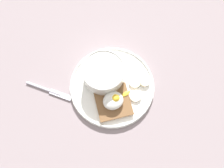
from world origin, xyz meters
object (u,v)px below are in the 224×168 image
toast_slice (113,102)px  banana_slice_left (135,82)px  banana_slice_back (145,82)px  banana_slice_front (136,96)px  poached_egg (114,100)px  knife (49,90)px  oatmeal_bowl (104,73)px

toast_slice → banana_slice_left: 8.99cm
toast_slice → banana_slice_back: bearing=6.3°
banana_slice_front → poached_egg: bearing=168.1°
banana_slice_back → poached_egg: bearing=-173.7°
banana_slice_back → banana_slice_left: bearing=156.2°
banana_slice_back → banana_slice_front: bearing=-150.0°
banana_slice_back → toast_slice: bearing=-173.7°
knife → banana_slice_back: bearing=-23.0°
poached_egg → toast_slice: bearing=-175.0°
poached_egg → banana_slice_back: size_ratio=1.99×
banana_slice_left → banana_slice_front: bearing=-116.8°
toast_slice → banana_slice_back: same height
banana_slice_left → banana_slice_back: bearing=-23.8°
poached_egg → banana_slice_left: 9.11cm
poached_egg → knife: bearing=141.0°
oatmeal_bowl → banana_slice_back: bearing=-35.3°
toast_slice → poached_egg: size_ratio=1.35×
toast_slice → banana_slice_front: size_ratio=2.61×
banana_slice_front → knife: size_ratio=0.39×
oatmeal_bowl → poached_egg: size_ratio=1.39×
banana_slice_front → banana_slice_left: bearing=63.2°
oatmeal_bowl → knife: size_ratio=1.05×
oatmeal_bowl → toast_slice: oatmeal_bowl is taller
toast_slice → poached_egg: bearing=5.0°
poached_egg → banana_slice_front: poached_egg is taller
poached_egg → knife: poached_egg is taller
oatmeal_bowl → poached_egg: (-1.10, -8.32, -0.56)cm
toast_slice → knife: toast_slice is taller
oatmeal_bowl → toast_slice: (-1.26, -8.33, -2.61)cm
banana_slice_left → knife: bearing=157.1°
banana_slice_front → knife: bearing=147.8°
toast_slice → banana_slice_left: (8.66, 2.41, -0.18)cm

